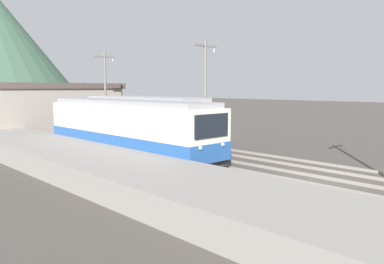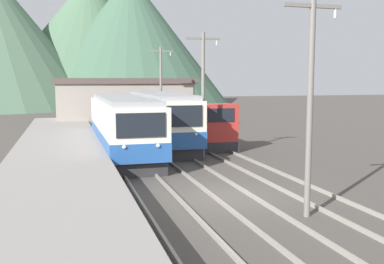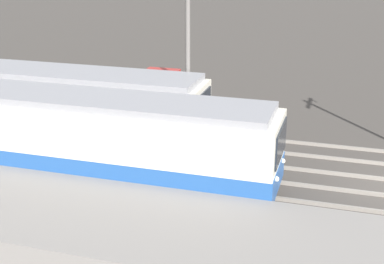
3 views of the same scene
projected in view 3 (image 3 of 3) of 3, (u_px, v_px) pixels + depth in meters
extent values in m
cube|color=#28282B|center=(96.00, 177.00, 19.96)|extent=(2.58, 12.97, 0.70)
cube|color=silver|center=(93.00, 137.00, 19.41)|extent=(2.80, 13.52, 2.51)
cube|color=#235199|center=(95.00, 157.00, 19.69)|extent=(2.84, 13.56, 0.90)
cube|color=black|center=(281.00, 143.00, 17.42)|extent=(2.24, 0.06, 1.10)
sphere|color=silver|center=(276.00, 179.00, 17.04)|extent=(0.18, 0.18, 0.18)
sphere|color=silver|center=(283.00, 161.00, 18.43)|extent=(0.18, 0.18, 0.18)
cube|color=#939399|center=(91.00, 100.00, 18.94)|extent=(2.46, 12.97, 0.28)
cube|color=#28282B|center=(80.00, 145.00, 23.06)|extent=(2.58, 10.47, 0.70)
cube|color=silver|center=(77.00, 108.00, 22.49)|extent=(2.80, 10.91, 2.62)
cube|color=#235199|center=(79.00, 127.00, 22.78)|extent=(2.84, 10.95, 0.94)
cube|color=black|center=(203.00, 107.00, 20.84)|extent=(2.24, 0.06, 1.15)
sphere|color=silver|center=(197.00, 138.00, 20.48)|extent=(0.18, 0.18, 0.18)
sphere|color=silver|center=(208.00, 125.00, 21.87)|extent=(0.18, 0.18, 0.18)
cube|color=#939399|center=(75.00, 75.00, 22.00)|extent=(2.46, 10.47, 0.28)
cube|color=#28282B|center=(126.00, 125.00, 25.54)|extent=(2.40, 4.88, 0.70)
cube|color=#B22D28|center=(157.00, 98.00, 24.58)|extent=(2.28, 1.56, 2.30)
cube|color=black|center=(174.00, 88.00, 24.19)|extent=(1.68, 0.04, 0.83)
cube|color=#B22D28|center=(109.00, 103.00, 25.39)|extent=(1.92, 3.22, 1.40)
cylinder|color=black|center=(108.00, 83.00, 25.07)|extent=(0.16, 0.16, 0.50)
cylinder|color=slate|center=(188.00, 71.00, 22.13)|extent=(0.20, 0.20, 7.12)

